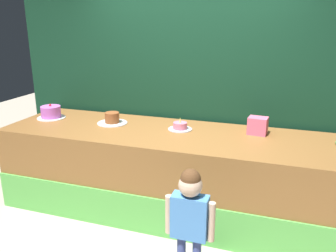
# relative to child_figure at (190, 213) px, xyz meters

# --- Properties ---
(ground_plane) EXTENTS (12.00, 12.00, 0.00)m
(ground_plane) POSITION_rel_child_figure_xyz_m (-0.44, 0.55, -0.66)
(ground_plane) COLOR #BCB29E
(stage_platform) EXTENTS (3.85, 1.09, 0.92)m
(stage_platform) POSITION_rel_child_figure_xyz_m (-0.44, 1.08, -0.20)
(stage_platform) COLOR brown
(stage_platform) RESTS_ON ground_plane
(curtain_backdrop) EXTENTS (4.55, 0.08, 3.19)m
(curtain_backdrop) POSITION_rel_child_figure_xyz_m (-0.44, 1.72, 0.93)
(curtain_backdrop) COLOR #113823
(curtain_backdrop) RESTS_ON ground_plane
(child_figure) EXTENTS (0.39, 0.18, 1.02)m
(child_figure) POSITION_rel_child_figure_xyz_m (0.00, 0.00, 0.00)
(child_figure) COLOR #3F4C8C
(child_figure) RESTS_ON ground_plane
(pink_box) EXTENTS (0.21, 0.17, 0.18)m
(pink_box) POSITION_rel_child_figure_xyz_m (0.38, 1.32, 0.35)
(pink_box) COLOR #EB6386
(pink_box) RESTS_ON stage_platform
(cake_left) EXTENTS (0.34, 0.34, 0.18)m
(cake_left) POSITION_rel_child_figure_xyz_m (-2.08, 1.16, 0.33)
(cake_left) COLOR white
(cake_left) RESTS_ON stage_platform
(cake_center) EXTENTS (0.35, 0.35, 0.13)m
(cake_center) POSITION_rel_child_figure_xyz_m (-1.26, 1.19, 0.31)
(cake_center) COLOR silver
(cake_center) RESTS_ON stage_platform
(cake_right) EXTENTS (0.26, 0.26, 0.14)m
(cake_right) POSITION_rel_child_figure_xyz_m (-0.44, 1.21, 0.29)
(cake_right) COLOR silver
(cake_right) RESTS_ON stage_platform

